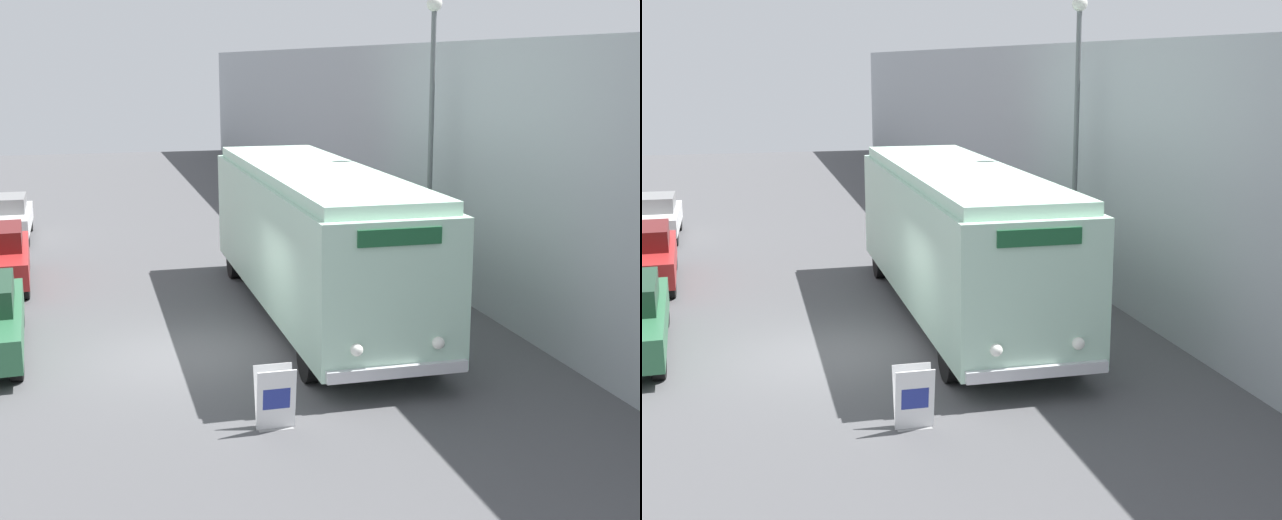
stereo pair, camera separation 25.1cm
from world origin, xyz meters
TOP-DOWN VIEW (x-y plane):
  - ground_plane at (0.00, 0.00)m, footprint 80.00×80.00m
  - building_wall_right at (6.97, 10.00)m, footprint 0.30×60.00m
  - vintage_bus at (3.08, 2.06)m, footprint 2.60×10.98m
  - sign_board at (0.90, -3.85)m, footprint 0.61×0.38m
  - streetlamp at (6.22, 3.17)m, footprint 0.36×0.36m
  - parked_car_far at (-4.34, 13.04)m, footprint 1.76×4.08m

SIDE VIEW (x-z plane):
  - ground_plane at x=0.00m, z-range 0.00..0.00m
  - sign_board at x=0.90m, z-range -0.02..0.99m
  - parked_car_far at x=-4.34m, z-range 0.03..1.42m
  - vintage_bus at x=3.08m, z-range 0.20..3.53m
  - building_wall_right at x=6.97m, z-range 0.00..6.05m
  - streetlamp at x=6.22m, z-range 0.99..8.05m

